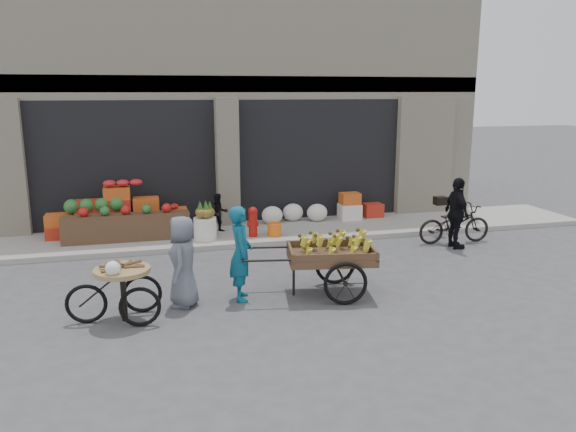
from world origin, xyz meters
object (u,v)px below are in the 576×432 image
object	(u,v)px
seated_person	(219,213)
tricycle_cart	(123,285)
orange_bucket	(274,229)
fire_hydrant	(253,220)
bicycle	(454,224)
cyclist	(457,213)
vendor_woman	(241,253)
vendor_grey	(183,261)
pineapple_bin	(205,228)
banana_cart	(328,252)

from	to	relation	value
seated_person	tricycle_cart	distance (m)	5.13
orange_bucket	tricycle_cart	bearing A→B (deg)	-129.65
fire_hydrant	bicycle	bearing A→B (deg)	-16.06
fire_hydrant	bicycle	size ratio (longest dim) A/B	0.41
orange_bucket	tricycle_cart	xyz separation A→B (m)	(-3.30, -3.98, 0.30)
seated_person	cyclist	xyz separation A→B (m)	(4.96, -2.33, 0.21)
fire_hydrant	seated_person	size ratio (longest dim) A/B	0.76
tricycle_cart	cyclist	world-z (taller)	cyclist
seated_person	orange_bucket	bearing A→B (deg)	-40.26
fire_hydrant	vendor_woman	xyz separation A→B (m)	(-0.91, -3.59, 0.30)
fire_hydrant	seated_person	distance (m)	0.96
orange_bucket	vendor_grey	world-z (taller)	vendor_grey
pineapple_bin	bicycle	xyz separation A→B (m)	(5.56, -1.33, 0.08)
fire_hydrant	banana_cart	size ratio (longest dim) A/B	0.27
fire_hydrant	vendor_woman	size ratio (longest dim) A/B	0.44
orange_bucket	vendor_woman	size ratio (longest dim) A/B	0.20
seated_person	bicycle	world-z (taller)	seated_person
seated_person	vendor_woman	world-z (taller)	vendor_woman
bicycle	cyclist	size ratio (longest dim) A/B	1.08
orange_bucket	cyclist	distance (m)	4.13
vendor_grey	cyclist	bearing A→B (deg)	120.56
pineapple_bin	seated_person	distance (m)	0.75
vendor_woman	bicycle	world-z (taller)	vendor_woman
orange_bucket	bicycle	bearing A→B (deg)	-17.30
bicycle	seated_person	bearing A→B (deg)	72.45
banana_cart	bicycle	size ratio (longest dim) A/B	1.52
vendor_grey	fire_hydrant	bearing A→B (deg)	165.78
fire_hydrant	vendor_grey	xyz separation A→B (m)	(-1.86, -3.63, 0.25)
banana_cart	vendor_grey	xyz separation A→B (m)	(-2.43, 0.11, -0.00)
tricycle_cart	fire_hydrant	bearing A→B (deg)	58.71
pineapple_bin	tricycle_cart	size ratio (longest dim) A/B	0.36
fire_hydrant	banana_cart	world-z (taller)	banana_cart
banana_cart	tricycle_cart	size ratio (longest dim) A/B	1.81
seated_person	vendor_woman	bearing A→B (deg)	-102.80
seated_person	cyclist	size ratio (longest dim) A/B	0.59
vendor_woman	bicycle	xyz separation A→B (m)	(5.37, 2.31, -0.35)
banana_cart	cyclist	world-z (taller)	cyclist
seated_person	vendor_grey	bearing A→B (deg)	-115.17
orange_bucket	cyclist	xyz separation A→B (m)	(3.76, -1.63, 0.52)
fire_hydrant	seated_person	bearing A→B (deg)	137.12
pineapple_bin	fire_hydrant	world-z (taller)	fire_hydrant
banana_cart	vendor_woman	xyz separation A→B (m)	(-1.48, 0.15, 0.05)
vendor_woman	bicycle	bearing A→B (deg)	-59.56
pineapple_bin	fire_hydrant	xyz separation A→B (m)	(1.10, -0.05, 0.13)
fire_hydrant	vendor_grey	size ratio (longest dim) A/B	0.47
orange_bucket	banana_cart	distance (m)	3.72
orange_bucket	seated_person	size ratio (longest dim) A/B	0.34
banana_cart	vendor_grey	size ratio (longest dim) A/B	1.74
fire_hydrant	tricycle_cart	distance (m)	4.91
tricycle_cart	vendor_grey	distance (m)	1.04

